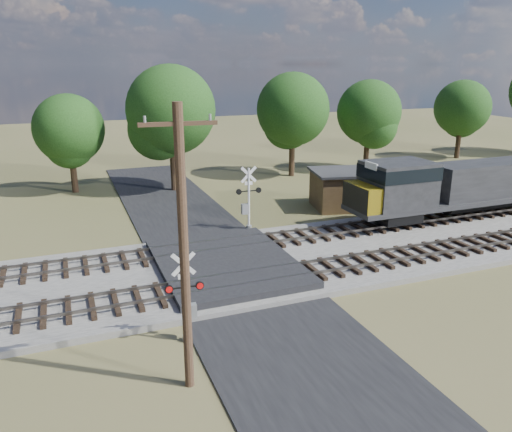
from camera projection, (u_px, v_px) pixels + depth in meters
name	position (u px, v px, depth m)	size (l,w,h in m)	color
ground	(229.00, 274.00, 26.36)	(160.00, 160.00, 0.00)	#4F522B
ballast_bed	(383.00, 244.00, 30.24)	(140.00, 10.00, 0.30)	gray
road	(229.00, 273.00, 26.35)	(7.00, 60.00, 0.08)	black
crossing_panel	(226.00, 265.00, 26.72)	(7.00, 9.00, 0.62)	#262628
track_near	(299.00, 272.00, 25.55)	(140.00, 2.60, 0.33)	black
track_far	(262.00, 241.00, 30.00)	(140.00, 2.60, 0.33)	black
crossing_signal_near	(187.00, 305.00, 19.52)	(1.53, 0.34, 3.80)	silver
crossing_signal_far	(248.00, 204.00, 32.82)	(1.74, 0.38, 4.32)	silver
utility_pole	(184.00, 247.00, 15.74)	(2.34, 0.32, 9.58)	#3A261A
equipment_shed	(340.00, 189.00, 38.15)	(5.04, 5.04, 2.89)	#49361F
treeline	(267.00, 109.00, 46.83)	(84.30, 10.47, 11.78)	black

